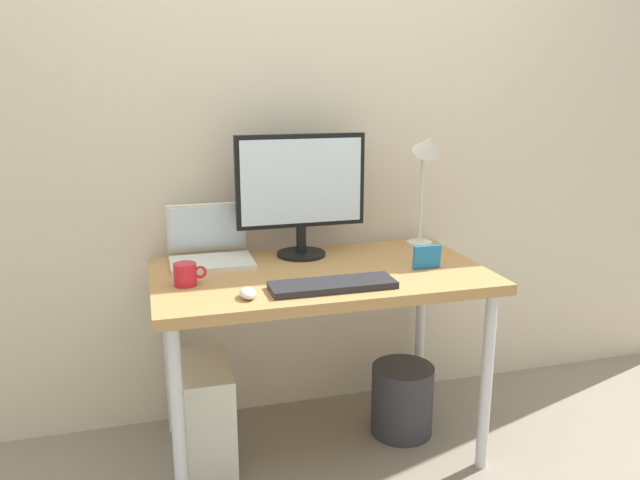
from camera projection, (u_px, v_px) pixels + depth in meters
name	position (u px, v px, depth m)	size (l,w,h in m)	color
ground_plane	(320.00, 447.00, 2.57)	(6.00, 6.00, 0.00)	gray
back_wall	(293.00, 119.00, 2.63)	(4.40, 0.04, 2.60)	beige
desk	(320.00, 288.00, 2.40)	(1.26, 0.71, 0.76)	#B7844C
monitor	(301.00, 188.00, 2.51)	(0.53, 0.20, 0.50)	black
laptop	(210.00, 247.00, 2.49)	(0.32, 0.28, 0.22)	silver
desk_lamp	(426.00, 163.00, 2.64)	(0.11, 0.16, 0.51)	silver
keyboard	(333.00, 285.00, 2.17)	(0.44, 0.14, 0.02)	#232328
mouse	(248.00, 293.00, 2.07)	(0.06, 0.09, 0.03)	silver
coffee_mug	(186.00, 274.00, 2.20)	(0.12, 0.08, 0.08)	red
photo_frame	(427.00, 257.00, 2.39)	(0.11, 0.02, 0.09)	#1E72BF
computer_tower	(207.00, 415.00, 2.41)	(0.18, 0.36, 0.42)	silver
wastebasket	(402.00, 399.00, 2.65)	(0.26, 0.26, 0.30)	#333338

